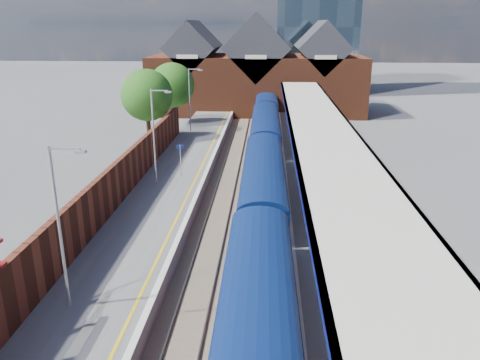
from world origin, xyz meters
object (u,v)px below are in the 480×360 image
object	(u,v)px
lamp_post_d	(191,98)
lamp_post_b	(62,220)
parked_car_silver	(441,324)
train	(265,150)
lamp_post_c	(155,131)
platform_sign	(180,155)
parked_car_blue	(361,202)
parked_car_dark	(339,191)

from	to	relation	value
lamp_post_d	lamp_post_b	bearing A→B (deg)	-90.00
lamp_post_b	parked_car_silver	size ratio (longest dim) A/B	1.71
train	parked_car_silver	xyz separation A→B (m)	(6.87, -23.33, -0.45)
lamp_post_c	platform_sign	world-z (taller)	lamp_post_c
lamp_post_b	lamp_post_d	bearing A→B (deg)	90.00
lamp_post_b	lamp_post_d	size ratio (longest dim) A/B	1.00
platform_sign	parked_car_blue	world-z (taller)	platform_sign
train	parked_car_silver	distance (m)	24.33
lamp_post_b	train	bearing A→B (deg)	70.39
train	platform_sign	world-z (taller)	platform_sign
lamp_post_b	platform_sign	world-z (taller)	lamp_post_b
train	lamp_post_c	world-z (taller)	lamp_post_c
lamp_post_b	platform_sign	size ratio (longest dim) A/B	2.80
lamp_post_c	lamp_post_d	bearing A→B (deg)	90.00
train	lamp_post_c	size ratio (longest dim) A/B	9.42
lamp_post_d	parked_car_silver	distance (m)	36.55
lamp_post_c	parked_car_silver	distance (m)	22.95
lamp_post_b	parked_car_blue	bearing A→B (deg)	39.59
train	lamp_post_b	size ratio (longest dim) A/B	9.42
parked_car_dark	parked_car_blue	xyz separation A→B (m)	(1.14, -1.71, -0.12)
lamp_post_d	train	bearing A→B (deg)	-51.72
lamp_post_d	parked_car_silver	bearing A→B (deg)	-66.14
platform_sign	parked_car_silver	world-z (taller)	platform_sign
lamp_post_b	lamp_post_d	world-z (taller)	same
train	lamp_post_d	bearing A→B (deg)	128.28
train	parked_car_silver	size ratio (longest dim) A/B	16.09
parked_car_dark	parked_car_blue	distance (m)	2.06
lamp_post_d	parked_car_silver	world-z (taller)	lamp_post_d
platform_sign	parked_car_silver	bearing A→B (deg)	-55.29
train	parked_car_blue	size ratio (longest dim) A/B	17.06
parked_car_silver	parked_car_blue	world-z (taller)	parked_car_silver
lamp_post_b	lamp_post_c	bearing A→B (deg)	90.00
parked_car_silver	parked_car_blue	distance (m)	12.98
parked_car_blue	parked_car_dark	bearing A→B (deg)	60.37
lamp_post_b	parked_car_blue	world-z (taller)	lamp_post_b
train	platform_sign	xyz separation A→B (m)	(-6.49, -4.05, 0.57)
lamp_post_b	lamp_post_c	world-z (taller)	same
parked_car_blue	lamp_post_d	bearing A→B (deg)	61.45
lamp_post_c	lamp_post_d	xyz separation A→B (m)	(0.00, 16.00, 0.00)
train	parked_car_dark	distance (m)	10.07
parked_car_silver	lamp_post_d	bearing A→B (deg)	15.98
parked_car_dark	platform_sign	bearing A→B (deg)	90.08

